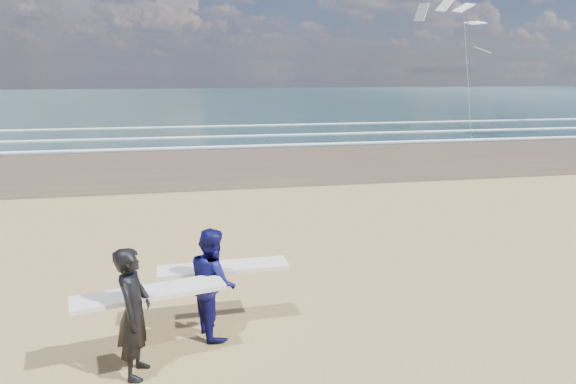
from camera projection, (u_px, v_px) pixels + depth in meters
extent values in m
cube|color=#4D3D29|center=(546.00, 151.00, 27.81)|extent=(220.00, 12.00, 0.01)
cube|color=#173133|center=(311.00, 99.00, 79.36)|extent=(220.00, 100.00, 0.02)
cube|color=white|center=(495.00, 139.00, 32.38)|extent=(220.00, 0.50, 0.05)
cube|color=white|center=(457.00, 131.00, 36.87)|extent=(220.00, 0.50, 0.05)
cube|color=white|center=(418.00, 122.00, 43.08)|extent=(220.00, 0.50, 0.05)
imported|color=black|center=(134.00, 313.00, 7.18)|extent=(0.56, 0.76, 1.92)
cube|color=silver|center=(150.00, 293.00, 7.52)|extent=(2.26, 0.98, 0.07)
imported|color=#0E0E50|center=(213.00, 282.00, 8.36)|extent=(0.88, 1.02, 1.82)
cube|color=silver|center=(223.00, 267.00, 8.71)|extent=(2.22, 0.60, 0.07)
cube|color=slate|center=(471.00, 137.00, 33.37)|extent=(0.12, 0.12, 0.10)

